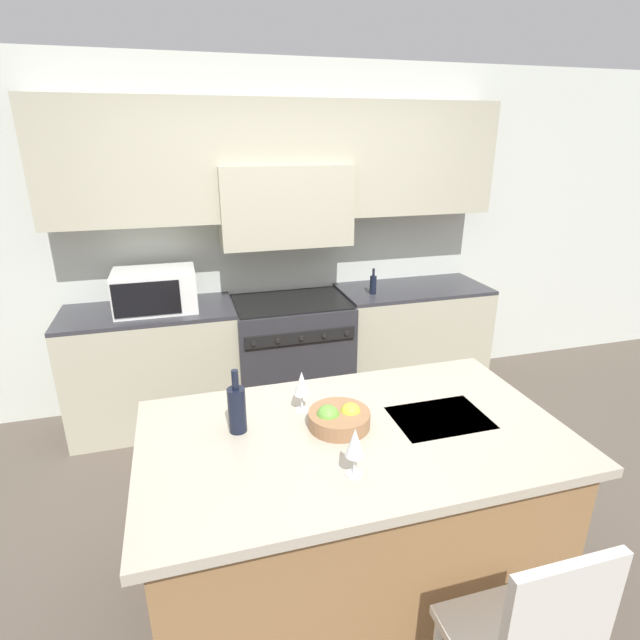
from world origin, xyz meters
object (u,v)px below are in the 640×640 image
(range_stove, at_px, (291,354))
(wine_glass_near, at_px, (355,444))
(microwave, at_px, (155,290))
(wine_glass_far, at_px, (302,384))
(fruit_bowl, at_px, (339,418))
(wine_bottle, at_px, (237,408))
(oil_bottle_on_counter, at_px, (373,284))

(range_stove, xyz_separation_m, wine_glass_near, (-0.23, -2.14, 0.58))
(microwave, relative_size, wine_glass_far, 2.77)
(wine_glass_near, distance_m, fruit_bowl, 0.36)
(wine_glass_near, distance_m, wine_glass_far, 0.53)
(wine_bottle, relative_size, oil_bottle_on_counter, 1.44)
(wine_glass_near, distance_m, oil_bottle_on_counter, 2.27)
(range_stove, relative_size, wine_glass_near, 4.43)
(wine_glass_near, xyz_separation_m, fruit_bowl, (0.05, 0.35, -0.10))
(wine_glass_near, relative_size, oil_bottle_on_counter, 0.99)
(wine_bottle, distance_m, wine_glass_near, 0.59)
(wine_bottle, height_order, oil_bottle_on_counter, wine_bottle)
(range_stove, distance_m, wine_glass_far, 1.74)
(wine_bottle, xyz_separation_m, fruit_bowl, (0.45, -0.09, -0.07))
(microwave, bearing_deg, wine_glass_near, -70.20)
(wine_glass_near, relative_size, wine_glass_far, 1.00)
(fruit_bowl, bearing_deg, microwave, 114.51)
(oil_bottle_on_counter, bearing_deg, wine_glass_near, -113.42)
(wine_glass_near, bearing_deg, wine_glass_far, 98.57)
(range_stove, relative_size, wine_glass_far, 4.43)
(fruit_bowl, bearing_deg, range_stove, 84.32)
(wine_bottle, distance_m, fruit_bowl, 0.46)
(wine_glass_near, height_order, wine_glass_far, same)
(range_stove, relative_size, microwave, 1.60)
(microwave, xyz_separation_m, wine_bottle, (0.38, -1.72, -0.07))
(wine_bottle, bearing_deg, oil_bottle_on_counter, 51.68)
(oil_bottle_on_counter, bearing_deg, wine_bottle, -128.32)
(microwave, relative_size, fruit_bowl, 2.04)
(microwave, bearing_deg, wine_glass_far, -66.85)
(wine_bottle, relative_size, wine_glass_near, 1.45)
(wine_bottle, height_order, wine_glass_near, wine_bottle)
(range_stove, distance_m, oil_bottle_on_counter, 0.88)
(wine_glass_far, xyz_separation_m, oil_bottle_on_counter, (0.98, 1.55, -0.02))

